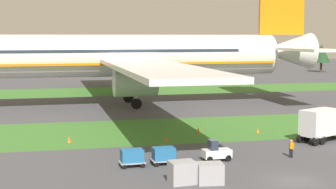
{
  "coord_description": "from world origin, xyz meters",
  "views": [
    {
      "loc": [
        -18.52,
        -36.32,
        11.46
      ],
      "look_at": [
        -4.17,
        27.3,
        4.0
      ],
      "focal_mm": 54.49,
      "sensor_mm": 36.0,
      "label": 1
    }
  ],
  "objects_px": {
    "uld_container_0": "(210,173)",
    "uld_container_2": "(183,173)",
    "catering_truck": "(325,123)",
    "taxiway_marker_1": "(69,139)",
    "cargo_dolly_lead": "(164,154)",
    "taxiway_marker_2": "(166,139)",
    "airliner": "(118,55)",
    "cargo_dolly_second": "(132,156)",
    "baggage_tug": "(216,152)",
    "uld_container_1": "(182,172)",
    "taxiway_marker_3": "(198,130)",
    "taxiway_marker_0": "(258,130)",
    "ground_crew_marshaller": "(291,148)"
  },
  "relations": [
    {
      "from": "uld_container_0",
      "to": "taxiway_marker_1",
      "type": "xyz_separation_m",
      "value": [
        -10.29,
        18.19,
        -0.46
      ]
    },
    {
      "from": "airliner",
      "to": "catering_truck",
      "type": "distance_m",
      "value": 38.6
    },
    {
      "from": "baggage_tug",
      "to": "taxiway_marker_3",
      "type": "height_order",
      "value": "baggage_tug"
    },
    {
      "from": "catering_truck",
      "to": "taxiway_marker_3",
      "type": "height_order",
      "value": "catering_truck"
    },
    {
      "from": "uld_container_1",
      "to": "ground_crew_marshaller",
      "type": "bearing_deg",
      "value": 26.26
    },
    {
      "from": "airliner",
      "to": "uld_container_2",
      "type": "distance_m",
      "value": 46.11
    },
    {
      "from": "cargo_dolly_lead",
      "to": "uld_container_1",
      "type": "bearing_deg",
      "value": -1.62
    },
    {
      "from": "uld_container_1",
      "to": "taxiway_marker_2",
      "type": "xyz_separation_m",
      "value": [
        2.22,
        15.71,
        -0.61
      ]
    },
    {
      "from": "taxiway_marker_0",
      "to": "taxiway_marker_3",
      "type": "xyz_separation_m",
      "value": [
        -6.93,
        1.61,
        0.05
      ]
    },
    {
      "from": "uld_container_0",
      "to": "uld_container_2",
      "type": "relative_size",
      "value": 1.0
    },
    {
      "from": "baggage_tug",
      "to": "catering_truck",
      "type": "relative_size",
      "value": 0.37
    },
    {
      "from": "cargo_dolly_lead",
      "to": "taxiway_marker_2",
      "type": "xyz_separation_m",
      "value": [
        2.38,
        9.58,
        -0.64
      ]
    },
    {
      "from": "cargo_dolly_lead",
      "to": "taxiway_marker_0",
      "type": "distance_m",
      "value": 18.81
    },
    {
      "from": "uld_container_1",
      "to": "taxiway_marker_3",
      "type": "relative_size",
      "value": 3.07
    },
    {
      "from": "uld_container_1",
      "to": "baggage_tug",
      "type": "bearing_deg",
      "value": 52.84
    },
    {
      "from": "taxiway_marker_1",
      "to": "taxiway_marker_2",
      "type": "bearing_deg",
      "value": -10.93
    },
    {
      "from": "taxiway_marker_0",
      "to": "taxiway_marker_2",
      "type": "relative_size",
      "value": 0.99
    },
    {
      "from": "airliner",
      "to": "baggage_tug",
      "type": "height_order",
      "value": "airliner"
    },
    {
      "from": "baggage_tug",
      "to": "cargo_dolly_second",
      "type": "bearing_deg",
      "value": -90.0
    },
    {
      "from": "uld_container_0",
      "to": "taxiway_marker_3",
      "type": "height_order",
      "value": "uld_container_0"
    },
    {
      "from": "ground_crew_marshaller",
      "to": "taxiway_marker_0",
      "type": "bearing_deg",
      "value": -37.25
    },
    {
      "from": "airliner",
      "to": "taxiway_marker_1",
      "type": "xyz_separation_m",
      "value": [
        -8.89,
        -27.83,
        -8.01
      ]
    },
    {
      "from": "catering_truck",
      "to": "taxiway_marker_2",
      "type": "relative_size",
      "value": 13.19
    },
    {
      "from": "uld_container_1",
      "to": "cargo_dolly_lead",
      "type": "bearing_deg",
      "value": 91.51
    },
    {
      "from": "airliner",
      "to": "uld_container_1",
      "type": "xyz_separation_m",
      "value": [
        -0.72,
        -45.55,
        -7.47
      ]
    },
    {
      "from": "baggage_tug",
      "to": "taxiway_marker_3",
      "type": "xyz_separation_m",
      "value": [
        2.24,
        13.67,
        -0.49
      ]
    },
    {
      "from": "taxiway_marker_1",
      "to": "cargo_dolly_second",
      "type": "bearing_deg",
      "value": -66.51
    },
    {
      "from": "taxiway_marker_2",
      "to": "taxiway_marker_3",
      "type": "distance_m",
      "value": 6.54
    },
    {
      "from": "cargo_dolly_lead",
      "to": "taxiway_marker_3",
      "type": "xyz_separation_m",
      "value": [
        7.26,
        13.94,
        -0.59
      ]
    },
    {
      "from": "cargo_dolly_lead",
      "to": "cargo_dolly_second",
      "type": "xyz_separation_m",
      "value": [
        -2.9,
        -0.16,
        0.0
      ]
    },
    {
      "from": "cargo_dolly_second",
      "to": "ground_crew_marshaller",
      "type": "bearing_deg",
      "value": 87.05
    },
    {
      "from": "airliner",
      "to": "taxiway_marker_2",
      "type": "height_order",
      "value": "airliner"
    },
    {
      "from": "ground_crew_marshaller",
      "to": "taxiway_marker_3",
      "type": "bearing_deg",
      "value": -8.95
    },
    {
      "from": "cargo_dolly_second",
      "to": "ground_crew_marshaller",
      "type": "height_order",
      "value": "ground_crew_marshaller"
    },
    {
      "from": "uld_container_0",
      "to": "uld_container_1",
      "type": "height_order",
      "value": "uld_container_1"
    },
    {
      "from": "catering_truck",
      "to": "airliner",
      "type": "bearing_deg",
      "value": -174.96
    },
    {
      "from": "airliner",
      "to": "uld_container_1",
      "type": "bearing_deg",
      "value": 178.27
    },
    {
      "from": "uld_container_2",
      "to": "taxiway_marker_0",
      "type": "xyz_separation_m",
      "value": [
        13.94,
        18.39,
        -0.51
      ]
    },
    {
      "from": "airliner",
      "to": "uld_container_2",
      "type": "bearing_deg",
      "value": 178.37
    },
    {
      "from": "uld_container_0",
      "to": "taxiway_marker_2",
      "type": "relative_size",
      "value": 3.62
    },
    {
      "from": "catering_truck",
      "to": "taxiway_marker_1",
      "type": "relative_size",
      "value": 10.57
    },
    {
      "from": "airliner",
      "to": "catering_truck",
      "type": "relative_size",
      "value": 11.64
    },
    {
      "from": "cargo_dolly_second",
      "to": "taxiway_marker_2",
      "type": "height_order",
      "value": "cargo_dolly_second"
    },
    {
      "from": "airliner",
      "to": "cargo_dolly_lead",
      "type": "xyz_separation_m",
      "value": [
        -0.88,
        -39.42,
        -7.43
      ]
    },
    {
      "from": "taxiway_marker_2",
      "to": "cargo_dolly_second",
      "type": "bearing_deg",
      "value": -118.44
    },
    {
      "from": "taxiway_marker_2",
      "to": "taxiway_marker_3",
      "type": "bearing_deg",
      "value": 41.79
    },
    {
      "from": "airliner",
      "to": "taxiway_marker_3",
      "type": "xyz_separation_m",
      "value": [
        6.38,
        -25.47,
        -8.03
      ]
    },
    {
      "from": "taxiway_marker_1",
      "to": "taxiway_marker_2",
      "type": "height_order",
      "value": "taxiway_marker_1"
    },
    {
      "from": "catering_truck",
      "to": "taxiway_marker_1",
      "type": "bearing_deg",
      "value": -125.29
    },
    {
      "from": "cargo_dolly_lead",
      "to": "taxiway_marker_3",
      "type": "distance_m",
      "value": 15.73
    }
  ]
}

